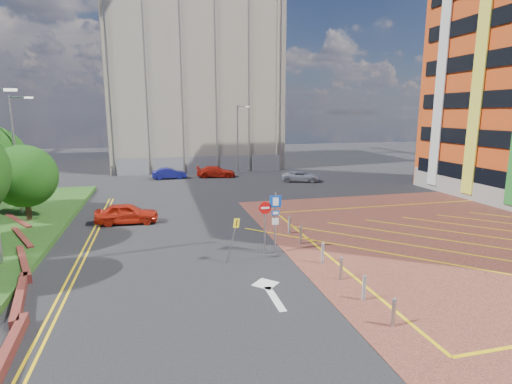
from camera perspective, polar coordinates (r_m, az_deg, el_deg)
name	(u,v)px	position (r m, az deg, el deg)	size (l,w,h in m)	color
ground	(271,260)	(20.03, 2.16, -9.73)	(140.00, 140.00, 0.00)	black
forecourt	(504,239)	(27.27, 31.87, -5.71)	(26.00, 26.00, 0.02)	brown
retaining_wall	(19,263)	(22.13, -30.77, -8.76)	(6.06, 20.33, 0.40)	maroon
tree_c	(25,176)	(29.42, -30.17, 1.96)	(4.00, 4.00, 4.90)	#3D2B1C
lamp_left_far	(16,151)	(31.43, -31.06, 5.08)	(1.53, 0.16, 8.00)	#9EA0A8
lamp_back	(238,137)	(46.97, -2.55, 7.83)	(1.53, 0.16, 8.00)	#9EA0A8
sign_cluster	(272,217)	(20.41, 2.23, -3.57)	(1.17, 0.12, 3.20)	#9EA0A8
warning_sign	(234,235)	(19.28, -3.21, -6.09)	(0.74, 0.42, 2.25)	#9EA0A8
bollard_row	(328,259)	(19.16, 10.30, -9.41)	(0.14, 11.14, 0.90)	#9EA0A8
construction_building	(192,85)	(58.31, -9.12, 14.91)	(21.20, 19.20, 22.00)	#A89D8A
construction_fence	(210,164)	(48.75, -6.54, 3.93)	(21.60, 0.06, 2.00)	gray
car_red_left	(127,213)	(27.56, -17.97, -2.92)	(1.61, 3.99, 1.36)	red
car_blue_back	(169,173)	(44.89, -12.29, 2.61)	(1.29, 3.69, 1.22)	navy
car_red_back	(216,172)	(45.27, -5.75, 2.91)	(1.76, 4.32, 1.25)	red
car_silver_back	(301,176)	(42.46, 6.44, 2.25)	(1.86, 4.04, 1.12)	silver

